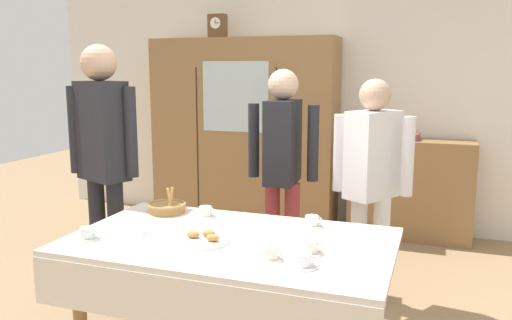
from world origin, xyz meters
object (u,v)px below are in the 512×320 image
at_px(tea_cup_near_right, 205,212).
at_px(person_behind_table_right, 103,148).
at_px(tea_cup_mid_left, 311,248).
at_px(spoon_far_right, 245,221).
at_px(tea_cup_mid_right, 270,254).
at_px(dining_table, 228,258).
at_px(bread_basket, 167,207).
at_px(spoon_mid_left, 140,232).
at_px(person_by_cabinet, 283,158).
at_px(tea_cup_back_edge, 312,222).
at_px(tea_cup_far_left, 88,234).
at_px(mantel_clock, 217,26).
at_px(wall_cabinet, 244,133).
at_px(spoon_center, 339,236).
at_px(book_stack, 413,137).
at_px(bookshelf_low, 410,189).
at_px(person_behind_table_left, 372,172).
at_px(tea_cup_center, 303,262).
at_px(pastry_plate, 203,239).

bearing_deg(tea_cup_near_right, person_behind_table_right, 169.90).
bearing_deg(tea_cup_mid_left, spoon_far_right, 141.31).
bearing_deg(tea_cup_mid_right, dining_table, 146.98).
relative_size(dining_table, bread_basket, 6.98).
xyz_separation_m(spoon_mid_left, person_by_cabinet, (0.45, 1.19, 0.24)).
relative_size(tea_cup_back_edge, person_behind_table_right, 0.07).
bearing_deg(tea_cup_far_left, mantel_clock, 99.79).
xyz_separation_m(wall_cabinet, tea_cup_far_left, (0.21, -2.81, -0.20)).
distance_m(tea_cup_mid_right, spoon_center, 0.51).
relative_size(book_stack, tea_cup_mid_right, 1.60).
distance_m(dining_table, spoon_far_right, 0.36).
height_order(tea_cup_mid_right, tea_cup_back_edge, same).
distance_m(bookshelf_low, spoon_center, 2.40).
xyz_separation_m(bread_basket, person_behind_table_left, (1.15, 0.67, 0.17)).
bearing_deg(book_stack, tea_cup_back_edge, -100.35).
relative_size(tea_cup_mid_left, spoon_far_right, 1.09).
bearing_deg(person_by_cabinet, tea_cup_near_right, -107.43).
relative_size(bookshelf_low, tea_cup_mid_right, 8.70).
xyz_separation_m(mantel_clock, tea_cup_mid_right, (1.47, -2.78, -1.27)).
bearing_deg(bookshelf_low, wall_cabinet, -178.26).
relative_size(tea_cup_far_left, bread_basket, 0.54).
height_order(tea_cup_mid_left, bread_basket, bread_basket).
relative_size(spoon_center, person_behind_table_right, 0.07).
distance_m(tea_cup_far_left, person_by_cabinet, 1.53).
bearing_deg(tea_cup_center, pastry_plate, 163.79).
xyz_separation_m(mantel_clock, book_stack, (1.94, 0.05, -1.05)).
distance_m(tea_cup_mid_right, tea_cup_near_right, 0.80).
bearing_deg(wall_cabinet, person_behind_table_right, -95.58).
distance_m(tea_cup_mid_right, tea_cup_center, 0.17).
xyz_separation_m(tea_cup_mid_left, spoon_mid_left, (-0.94, -0.00, -0.02)).
relative_size(mantel_clock, tea_cup_far_left, 1.85).
xyz_separation_m(tea_cup_mid_left, person_behind_table_right, (-1.55, 0.55, 0.33)).
xyz_separation_m(bread_basket, person_behind_table_right, (-0.55, 0.14, 0.32)).
height_order(wall_cabinet, tea_cup_mid_left, wall_cabinet).
height_order(tea_cup_center, bread_basket, bread_basket).
relative_size(spoon_center, spoon_mid_left, 1.00).
bearing_deg(pastry_plate, spoon_far_right, 79.62).
distance_m(book_stack, spoon_mid_left, 2.98).
relative_size(bookshelf_low, person_behind_table_right, 0.64).
relative_size(bookshelf_low, tea_cup_center, 8.70).
bearing_deg(book_stack, tea_cup_far_left, -117.00).
xyz_separation_m(tea_cup_mid_right, spoon_center, (0.24, 0.45, -0.02)).
bearing_deg(bread_basket, dining_table, -33.26).
xyz_separation_m(bookshelf_low, person_behind_table_left, (-0.17, -1.60, 0.46)).
xyz_separation_m(tea_cup_mid_left, tea_cup_near_right, (-0.74, 0.40, 0.00)).
distance_m(tea_cup_far_left, tea_cup_center, 1.15).
bearing_deg(tea_cup_far_left, person_behind_table_left, 44.44).
height_order(spoon_center, person_behind_table_right, person_behind_table_right).
relative_size(dining_table, tea_cup_near_right, 12.89).
height_order(wall_cabinet, book_stack, wall_cabinet).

